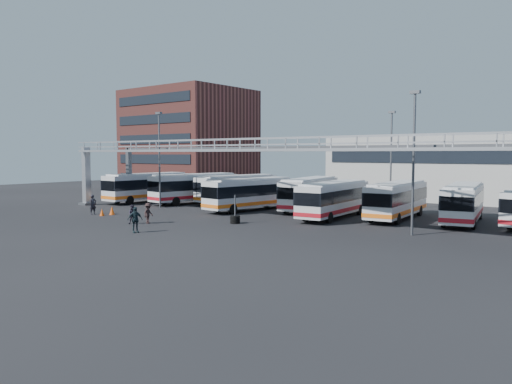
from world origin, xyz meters
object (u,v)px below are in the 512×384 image
Objects in this scene: light_pole_back at (391,154)px; cone_left at (102,212)px; light_pole_left at (159,154)px; bus_0 at (148,186)px; bus_5 at (334,198)px; bus_4 at (310,192)px; bus_3 at (250,193)px; tire_stack at (235,219)px; cone_right at (112,211)px; bus_6 at (397,199)px; bus_2 at (237,188)px; pedestrian_a at (93,205)px; pedestrian_b at (133,214)px; bus_1 at (195,187)px; light_pole_mid at (414,155)px; bus_7 at (463,202)px; pedestrian_d at (135,220)px; pedestrian_c at (148,213)px.

cone_left is at bearing -130.92° from light_pole_back.
light_pole_left reaches higher than bus_0.
light_pole_back is at bearing 78.66° from bus_5.
bus_0 reaches higher than bus_4.
tire_stack is (5.01, -8.27, -1.43)m from bus_3.
cone_right is (-19.00, -20.86, -5.33)m from light_pole_back.
bus_2 is at bearing 168.69° from bus_6.
pedestrian_b is at bearing -100.57° from pedestrian_a.
light_pole_left is at bearing -101.79° from bus_2.
light_pole_back reaches higher than bus_5.
bus_0 is at bearing 179.60° from bus_4.
light_pole_left is 0.88× the size of bus_1.
bus_0 is at bearing 150.26° from light_pole_left.
bus_2 is at bearing 42.92° from bus_1.
cone_left is (-27.03, -6.95, -5.39)m from light_pole_mid.
tire_stack is at bearing -151.45° from bus_7.
cone_left is (-17.95, -11.92, -1.48)m from bus_5.
bus_1 is 18.15m from tire_stack.
bus_2 is 17.25m from pedestrian_a.
light_pole_back is 22.55m from bus_1.
cone_right is at bearing -89.75° from bus_2.
bus_5 is at bearing 151.29° from light_pole_mid.
bus_6 is at bearing -62.93° from light_pole_back.
bus_0 is (-26.43, -10.33, -3.81)m from light_pole_back.
bus_0 reaches higher than tire_stack.
pedestrian_d is at bearing -27.97° from cone_right.
pedestrian_b is (-6.30, -17.42, -1.05)m from bus_4.
pedestrian_a reaches higher than cone_left.
pedestrian_a is 0.99× the size of pedestrian_d.
light_pole_mid reaches higher than bus_5.
pedestrian_b is at bearing -134.74° from bus_5.
pedestrian_d reaches higher than pedestrian_b.
pedestrian_a is 8.44m from pedestrian_b.
bus_3 is 9.77m from bus_5.
bus_7 reaches higher than pedestrian_c.
pedestrian_a is 9.06m from pedestrian_c.
light_pole_mid is (28.00, -1.00, 0.00)m from light_pole_left.
bus_7 is at bearing -60.70° from pedestrian_a.
bus_6 is at bearing 31.08° from cone_right.
cone_left is at bearing -91.01° from pedestrian_a.
bus_3 is 16.53× the size of cone_left.
pedestrian_c is 0.90× the size of pedestrian_d.
bus_4 is at bearing -133.98° from light_pole_back.
bus_7 is 26.76m from pedestrian_d.
bus_4 is at bearing 14.27° from bus_1.
pedestrian_d is (3.03, -3.78, 0.09)m from pedestrian_c.
bus_7 is (15.07, -0.03, -0.05)m from bus_4.
cone_left is (-8.18, -12.02, -1.49)m from bus_3.
light_pole_left is 19.73m from bus_5.
bus_3 reaches higher than pedestrian_d.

